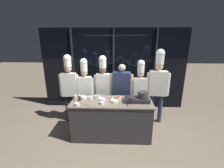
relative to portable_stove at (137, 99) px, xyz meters
name	(u,v)px	position (x,y,z in m)	size (l,w,h in m)	color
ground_plane	(112,135)	(-0.59, 0.00, -0.98)	(24.00, 24.00, 0.00)	#7F705B
window_wall_back	(114,70)	(-0.59, 1.71, 0.37)	(4.83, 0.09, 2.70)	black
demo_counter	(112,118)	(-0.59, 0.00, -0.52)	(1.92, 0.76, 0.93)	#2D2D30
portable_stove	(137,99)	(0.00, 0.00, 0.00)	(0.58, 0.33, 0.11)	#28282B
frying_pan	(131,96)	(-0.13, 0.00, 0.08)	(0.27, 0.46, 0.05)	#232326
stock_pot	(143,94)	(0.13, 0.00, 0.13)	(0.25, 0.23, 0.14)	#333335
squeeze_bottle_oil	(75,97)	(-1.47, 0.02, 0.02)	(0.06, 0.06, 0.16)	beige
squeeze_bottle_soy	(80,97)	(-1.37, 0.02, 0.02)	(0.06, 0.06, 0.16)	#332319
prep_bowl_onion	(84,97)	(-1.30, 0.14, -0.02)	(0.16, 0.16, 0.05)	white
prep_bowl_scallions	(97,97)	(-0.97, 0.20, -0.02)	(0.17, 0.17, 0.05)	white
prep_bowl_ginger	(114,101)	(-0.53, -0.04, -0.03)	(0.17, 0.17, 0.05)	white
prep_bowl_garlic	(102,99)	(-0.82, 0.06, -0.03)	(0.15, 0.15, 0.04)	white
prep_bowl_shrimp	(77,104)	(-1.35, -0.27, -0.02)	(0.11, 0.11, 0.06)	white
prep_bowl_mushrooms	(90,98)	(-1.13, 0.13, -0.02)	(0.13, 0.13, 0.05)	white
prep_bowl_chili_flakes	(111,98)	(-0.62, 0.18, -0.03)	(0.11, 0.11, 0.04)	white
prep_bowl_rice	(102,103)	(-0.81, -0.17, -0.02)	(0.11, 0.11, 0.06)	white
prep_bowl_bell_pepper	(118,98)	(-0.43, 0.15, -0.02)	(0.14, 0.14, 0.06)	white
serving_spoon_slotted	(90,106)	(-1.06, -0.30, -0.04)	(0.25, 0.16, 0.02)	olive
chef_head	(69,84)	(-1.81, 0.67, 0.17)	(0.54, 0.24, 1.96)	#232326
chef_sous	(85,86)	(-1.38, 0.71, 0.09)	(0.51, 0.25, 1.85)	#2D3856
chef_line	(103,83)	(-0.87, 0.76, 0.16)	(0.50, 0.21, 1.93)	#232326
person_guest	(122,88)	(-0.34, 0.73, 0.04)	(0.62, 0.31, 1.70)	#2D3856
chef_pastry	(140,87)	(0.17, 0.70, 0.08)	(0.49, 0.20, 1.82)	#2D3856
chef_apprentice	(158,83)	(0.65, 0.70, 0.22)	(0.62, 0.28, 2.11)	#2D3856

